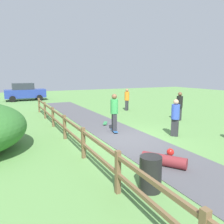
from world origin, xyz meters
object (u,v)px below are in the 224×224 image
Objects in this scene: trash_bin at (150,173)px; parked_car_blue at (25,92)px; skateboard_loose at (105,123)px; bystander_black at (179,105)px; bystander_blue at (175,116)px; skater_riding at (114,111)px; bystander_orange at (127,98)px; skater_fallen at (164,159)px.

trash_bin is 0.21× the size of parked_car_blue.
bystander_black is at bearing -12.74° from skateboard_loose.
bystander_blue is at bearing -74.45° from parked_car_blue.
skater_riding is 2.93m from bystander_blue.
parked_car_blue reaches higher than trash_bin.
skateboard_loose is (0.31, 1.77, -1.01)m from skater_riding.
skateboard_loose is at bearing 118.23° from bystander_blue.
bystander_black is 17.32m from parked_car_blue.
trash_bin is 0.47× the size of skater_riding.
bystander_black reaches higher than trash_bin.
skateboard_loose is (2.02, 7.15, -0.36)m from trash_bin.
skater_riding is at bearing -99.95° from skateboard_loose.
bystander_blue reaches higher than bystander_orange.
trash_bin is at bearing -138.47° from bystander_blue.
parked_car_blue reaches higher than skater_fallen.
trash_bin is at bearing -141.57° from skater_fallen.
skater_fallen is 6.13m from skateboard_loose.
skater_fallen is 10.80m from bystander_orange.
skater_fallen is 0.78× the size of bystander_blue.
skater_fallen is at bearing -96.41° from skateboard_loose.
bystander_black is at bearing 8.37° from skater_riding.
skateboard_loose is 0.46× the size of bystander_orange.
skater_riding is at bearing 72.38° from trash_bin.
bystander_black is at bearing 44.01° from bystander_blue.
bystander_orange reaches higher than trash_bin.
bystander_orange is 0.97× the size of bystander_black.
parked_car_blue is at bearing 116.45° from bystander_black.
bystander_orange is (3.94, 5.55, -0.14)m from skater_riding.
bystander_blue is 7.60m from bystander_orange.
skater_fallen is at bearing -94.94° from skater_riding.
trash_bin is 12.31m from bystander_orange.
bystander_black is (5.31, 5.05, 0.80)m from skater_fallen.
bystander_orange is at bearing 62.64° from trash_bin.
parked_car_blue is at bearing 122.15° from bystander_orange.
parked_car_blue is (-1.07, 21.61, 0.51)m from trash_bin.
bystander_orange is at bearing 54.58° from skater_riding.
parked_car_blue reaches higher than skateboard_loose.
trash_bin is 1.72m from skater_fallen.
skater_riding is 1.07× the size of bystander_black.
skater_riding is 1.09× the size of bystander_blue.
bystander_black reaches higher than skateboard_loose.
bystander_blue is at bearing -61.77° from skateboard_loose.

